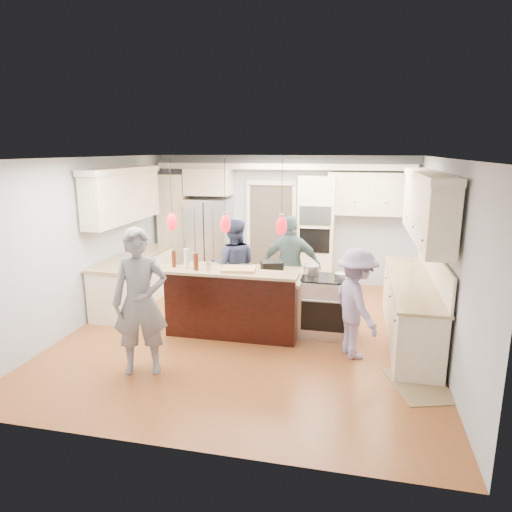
{
  "coord_description": "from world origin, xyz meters",
  "views": [
    {
      "loc": [
        1.55,
        -6.6,
        2.82
      ],
      "look_at": [
        0.0,
        0.35,
        1.15
      ],
      "focal_mm": 32.0,
      "sensor_mm": 36.0,
      "label": 1
    }
  ],
  "objects_px": {
    "kitchen_island": "(237,300)",
    "person_far_left": "(234,266)",
    "person_bar_end": "(140,302)",
    "refrigerator": "(209,240)",
    "island_range": "(326,306)"
  },
  "relations": [
    {
      "from": "person_far_left",
      "to": "island_range",
      "type": "bearing_deg",
      "value": 146.63
    },
    {
      "from": "kitchen_island",
      "to": "person_bar_end",
      "type": "relative_size",
      "value": 1.11
    },
    {
      "from": "refrigerator",
      "to": "kitchen_island",
      "type": "bearing_deg",
      "value": -63.08
    },
    {
      "from": "refrigerator",
      "to": "kitchen_island",
      "type": "distance_m",
      "value": 2.91
    },
    {
      "from": "refrigerator",
      "to": "person_far_left",
      "type": "height_order",
      "value": "refrigerator"
    },
    {
      "from": "kitchen_island",
      "to": "person_far_left",
      "type": "height_order",
      "value": "person_far_left"
    },
    {
      "from": "refrigerator",
      "to": "person_far_left",
      "type": "xyz_separation_m",
      "value": [
        1.04,
        -1.79,
        -0.07
      ]
    },
    {
      "from": "refrigerator",
      "to": "person_bar_end",
      "type": "distance_m",
      "value": 4.26
    },
    {
      "from": "refrigerator",
      "to": "island_range",
      "type": "bearing_deg",
      "value": -42.59
    },
    {
      "from": "kitchen_island",
      "to": "person_bar_end",
      "type": "distance_m",
      "value": 1.91
    },
    {
      "from": "island_range",
      "to": "person_far_left",
      "type": "bearing_deg",
      "value": 157.24
    },
    {
      "from": "island_range",
      "to": "refrigerator",
      "type": "bearing_deg",
      "value": 137.41
    },
    {
      "from": "refrigerator",
      "to": "island_range",
      "type": "relative_size",
      "value": 1.96
    },
    {
      "from": "kitchen_island",
      "to": "island_range",
      "type": "relative_size",
      "value": 2.28
    },
    {
      "from": "kitchen_island",
      "to": "person_far_left",
      "type": "distance_m",
      "value": 0.89
    }
  ]
}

